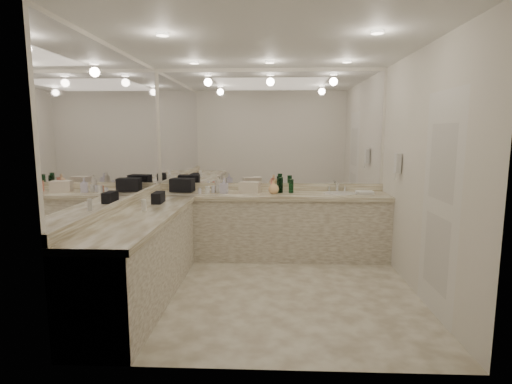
{
  "coord_description": "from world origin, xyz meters",
  "views": [
    {
      "loc": [
        0.04,
        -4.19,
        1.72
      ],
      "look_at": [
        -0.15,
        0.4,
        1.03
      ],
      "focal_mm": 28.0,
      "sensor_mm": 36.0,
      "label": 1
    }
  ],
  "objects_px": {
    "soap_bottle_a": "(218,184)",
    "sink": "(339,194)",
    "soap_bottle_c": "(274,187)",
    "cream_cosmetic_case": "(250,187)",
    "hand_towel": "(365,193)",
    "soap_bottle_b": "(224,186)",
    "wall_phone": "(398,163)",
    "black_toiletry_bag": "(182,186)"
  },
  "relations": [
    {
      "from": "black_toiletry_bag",
      "to": "soap_bottle_c",
      "type": "distance_m",
      "value": 1.27
    },
    {
      "from": "black_toiletry_bag",
      "to": "hand_towel",
      "type": "distance_m",
      "value": 2.5
    },
    {
      "from": "sink",
      "to": "cream_cosmetic_case",
      "type": "distance_m",
      "value": 1.22
    },
    {
      "from": "sink",
      "to": "soap_bottle_b",
      "type": "relative_size",
      "value": 2.17
    },
    {
      "from": "soap_bottle_b",
      "to": "hand_towel",
      "type": "bearing_deg",
      "value": 0.5
    },
    {
      "from": "cream_cosmetic_case",
      "to": "soap_bottle_a",
      "type": "distance_m",
      "value": 0.45
    },
    {
      "from": "sink",
      "to": "wall_phone",
      "type": "xyz_separation_m",
      "value": [
        0.61,
        -0.5,
        0.46
      ]
    },
    {
      "from": "black_toiletry_bag",
      "to": "soap_bottle_a",
      "type": "bearing_deg",
      "value": 0.81
    },
    {
      "from": "wall_phone",
      "to": "cream_cosmetic_case",
      "type": "relative_size",
      "value": 0.88
    },
    {
      "from": "cream_cosmetic_case",
      "to": "soap_bottle_b",
      "type": "height_order",
      "value": "soap_bottle_b"
    },
    {
      "from": "soap_bottle_b",
      "to": "soap_bottle_c",
      "type": "distance_m",
      "value": 0.68
    },
    {
      "from": "black_toiletry_bag",
      "to": "soap_bottle_a",
      "type": "relative_size",
      "value": 1.35
    },
    {
      "from": "soap_bottle_a",
      "to": "soap_bottle_c",
      "type": "distance_m",
      "value": 0.78
    },
    {
      "from": "cream_cosmetic_case",
      "to": "soap_bottle_c",
      "type": "height_order",
      "value": "soap_bottle_c"
    },
    {
      "from": "hand_towel",
      "to": "soap_bottle_b",
      "type": "bearing_deg",
      "value": -179.5
    },
    {
      "from": "cream_cosmetic_case",
      "to": "soap_bottle_b",
      "type": "bearing_deg",
      "value": -160.58
    },
    {
      "from": "cream_cosmetic_case",
      "to": "hand_towel",
      "type": "relative_size",
      "value": 1.21
    },
    {
      "from": "black_toiletry_bag",
      "to": "soap_bottle_a",
      "type": "xyz_separation_m",
      "value": [
        0.5,
        0.01,
        0.03
      ]
    },
    {
      "from": "cream_cosmetic_case",
      "to": "soap_bottle_b",
      "type": "distance_m",
      "value": 0.35
    },
    {
      "from": "sink",
      "to": "soap_bottle_c",
      "type": "bearing_deg",
      "value": -176.89
    },
    {
      "from": "sink",
      "to": "black_toiletry_bag",
      "type": "relative_size",
      "value": 1.41
    },
    {
      "from": "sink",
      "to": "black_toiletry_bag",
      "type": "height_order",
      "value": "black_toiletry_bag"
    },
    {
      "from": "soap_bottle_a",
      "to": "soap_bottle_c",
      "type": "bearing_deg",
      "value": -8.24
    },
    {
      "from": "wall_phone",
      "to": "soap_bottle_c",
      "type": "relative_size",
      "value": 1.29
    },
    {
      "from": "sink",
      "to": "cream_cosmetic_case",
      "type": "height_order",
      "value": "cream_cosmetic_case"
    },
    {
      "from": "hand_towel",
      "to": "soap_bottle_a",
      "type": "relative_size",
      "value": 0.97
    },
    {
      "from": "soap_bottle_a",
      "to": "sink",
      "type": "bearing_deg",
      "value": -2.18
    },
    {
      "from": "soap_bottle_a",
      "to": "soap_bottle_c",
      "type": "relative_size",
      "value": 1.25
    },
    {
      "from": "soap_bottle_c",
      "to": "sink",
      "type": "bearing_deg",
      "value": 3.11
    },
    {
      "from": "wall_phone",
      "to": "hand_towel",
      "type": "height_order",
      "value": "wall_phone"
    },
    {
      "from": "hand_towel",
      "to": "cream_cosmetic_case",
      "type": "bearing_deg",
      "value": 178.81
    },
    {
      "from": "soap_bottle_a",
      "to": "wall_phone",
      "type": "bearing_deg",
      "value": -13.95
    },
    {
      "from": "wall_phone",
      "to": "soap_bottle_a",
      "type": "bearing_deg",
      "value": 166.05
    },
    {
      "from": "sink",
      "to": "hand_towel",
      "type": "distance_m",
      "value": 0.34
    },
    {
      "from": "sink",
      "to": "soap_bottle_b",
      "type": "xyz_separation_m",
      "value": [
        -1.57,
        -0.04,
        0.11
      ]
    },
    {
      "from": "wall_phone",
      "to": "soap_bottle_b",
      "type": "xyz_separation_m",
      "value": [
        -2.17,
        0.46,
        -0.35
      ]
    },
    {
      "from": "black_toiletry_bag",
      "to": "soap_bottle_b",
      "type": "relative_size",
      "value": 1.54
    },
    {
      "from": "cream_cosmetic_case",
      "to": "soap_bottle_b",
      "type": "relative_size",
      "value": 1.35
    },
    {
      "from": "sink",
      "to": "black_toiletry_bag",
      "type": "xyz_separation_m",
      "value": [
        -2.16,
        0.06,
        0.09
      ]
    },
    {
      "from": "soap_bottle_c",
      "to": "wall_phone",
      "type": "bearing_deg",
      "value": -16.79
    },
    {
      "from": "black_toiletry_bag",
      "to": "cream_cosmetic_case",
      "type": "relative_size",
      "value": 1.14
    },
    {
      "from": "black_toiletry_bag",
      "to": "hand_towel",
      "type": "xyz_separation_m",
      "value": [
        2.5,
        -0.08,
        -0.07
      ]
    }
  ]
}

